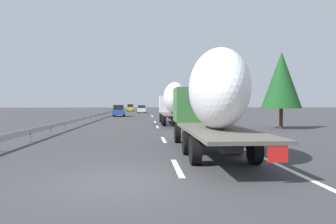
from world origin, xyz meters
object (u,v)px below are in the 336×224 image
object	(u,v)px
car_white_van	(142,109)
truck_trailing	(211,98)
car_blue_sedan	(119,111)
car_yellow_coupe	(130,108)
road_sign	(186,104)
truck_lead	(173,101)

from	to	relation	value
car_white_van	truck_trailing	bearing A→B (deg)	-176.46
car_blue_sedan	car_yellow_coupe	bearing A→B (deg)	-0.25
truck_trailing	road_sign	distance (m)	35.07
car_white_van	car_blue_sedan	distance (m)	20.61
truck_lead	truck_trailing	bearing A→B (deg)	-180.00
car_blue_sedan	road_sign	xyz separation A→B (m)	(-6.93, -10.53, 1.22)
road_sign	truck_trailing	bearing A→B (deg)	174.93
car_yellow_coupe	road_sign	distance (m)	46.10
car_blue_sedan	road_sign	size ratio (longest dim) A/B	1.51
truck_trailing	road_sign	xyz separation A→B (m)	(34.93, -3.10, -0.27)
truck_lead	road_sign	xyz separation A→B (m)	(14.95, -3.10, -0.27)
truck_trailing	car_blue_sedan	world-z (taller)	truck_trailing
car_yellow_coupe	car_white_van	bearing A→B (deg)	-169.06
car_blue_sedan	road_sign	distance (m)	12.66
truck_lead	car_white_van	xyz separation A→B (m)	(42.18, 3.85, -1.55)
truck_trailing	car_yellow_coupe	distance (m)	80.18
truck_lead	truck_trailing	xyz separation A→B (m)	(-19.98, -0.00, -0.01)
truck_lead	truck_trailing	size ratio (longest dim) A/B	1.11
truck_trailing	road_sign	world-z (taller)	truck_trailing
car_white_van	road_sign	xyz separation A→B (m)	(-27.23, -6.95, 1.27)
car_yellow_coupe	road_sign	bearing A→B (deg)	-167.00
car_white_van	car_yellow_coupe	world-z (taller)	car_yellow_coupe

